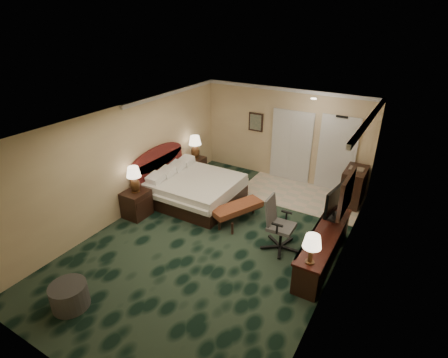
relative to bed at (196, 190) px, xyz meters
The scene contains 25 objects.
floor 1.85m from the bed, 41.43° to the right, with size 5.00×7.50×0.00m, color black.
ceiling 2.99m from the bed, 41.43° to the right, with size 5.00×7.50×0.00m, color white.
wall_back 3.06m from the bed, 61.84° to the left, with size 5.00×0.00×2.70m, color tan.
wall_front 5.24m from the bed, 74.61° to the right, with size 5.00×0.00×2.70m, color tan.
wall_left 1.95m from the bed, 133.37° to the right, with size 0.00×7.50×2.70m, color tan.
wall_right 4.17m from the bed, 17.30° to the right, with size 0.00×7.50×2.70m, color tan.
crown_molding 2.95m from the bed, 41.43° to the right, with size 5.00×7.50×0.10m, color silver, non-canonical shape.
tile_patch 2.85m from the bed, 36.86° to the left, with size 3.20×1.70×0.01m, color beige.
headboard 1.16m from the bed, 169.30° to the right, with size 0.12×2.00×1.40m, color #501913, non-canonical shape.
entry_door 3.92m from the bed, 40.82° to the left, with size 1.02×0.06×2.18m, color silver.
closet_doors 3.07m from the bed, 57.23° to the left, with size 1.20×0.06×2.10m, color #BDBDBD.
wall_art 2.85m from the bed, 79.53° to the left, with size 0.45×0.06×0.55m, color #3F594D.
wall_mirror 4.06m from the bed, ahead, with size 0.05×0.95×0.75m, color white.
bed is the anchor object (origin of this frame).
nightstand_near 1.59m from the bed, 122.46° to the right, with size 0.53×0.61×0.66m, color black.
nightstand_far 1.45m from the bed, 126.52° to the left, with size 0.51×0.58×0.64m, color black.
lamp_near 1.70m from the bed, 122.33° to the right, with size 0.35×0.35×0.65m, color black, non-canonical shape.
lamp_far 1.61m from the bed, 125.10° to the left, with size 0.37×0.37×0.69m, color black, non-canonical shape.
bed_bench 1.43m from the bed, 12.35° to the right, with size 0.44×1.28×0.43m, color maroon.
ottoman 4.13m from the bed, 86.95° to the right, with size 0.62×0.62×0.45m, color #2E2E30.
desk 3.67m from the bed, 12.25° to the right, with size 0.51×2.37×0.68m, color black.
tv 3.63m from the bed, ahead, with size 0.08×0.92×0.72m, color black.
desk_lamp 4.06m from the bed, 26.25° to the right, with size 0.32×0.32×0.57m, color black, non-canonical shape.
desk_chair 2.81m from the bed, 16.15° to the right, with size 0.68×0.64×1.17m, color #4D4C52, non-canonical shape.
minibar 4.08m from the bed, 29.29° to the left, with size 0.51×0.91×0.97m, color black.
Camera 1 is at (3.39, -5.43, 4.60)m, focal length 28.00 mm.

